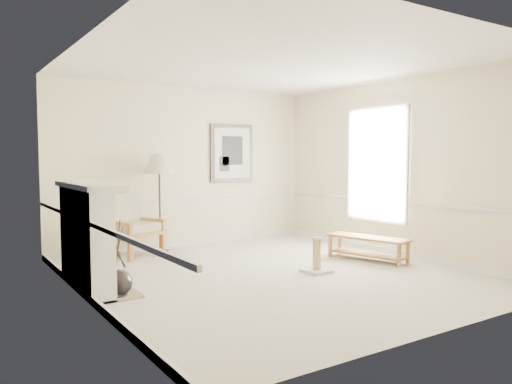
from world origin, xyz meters
TOP-DOWN VIEW (x-y plane):
  - ground at (0.00, 0.00)m, footprint 5.50×5.50m
  - room at (0.14, 0.08)m, footprint 5.04×5.54m
  - fireplace at (-2.34, 0.60)m, footprint 0.64×1.64m
  - floor_vase at (-2.15, 0.01)m, footprint 0.31×0.31m
  - armchair at (-1.20, 2.44)m, footprint 1.00×1.04m
  - floor_lamp at (-0.66, 2.40)m, footprint 0.65×0.65m
  - bench at (1.82, -0.03)m, footprint 0.72×1.37m
  - scratching_post at (0.59, -0.25)m, footprint 0.36×0.36m

SIDE VIEW (x-z plane):
  - ground at x=0.00m, z-range 0.00..0.00m
  - scratching_post at x=0.59m, z-range -0.09..0.41m
  - floor_vase at x=-2.15m, z-range -0.29..0.62m
  - bench at x=1.82m, z-range 0.06..0.44m
  - armchair at x=-1.20m, z-range 0.04..1.06m
  - fireplace at x=-2.34m, z-range -0.01..1.30m
  - floor_lamp at x=-0.66m, z-range 0.63..2.30m
  - room at x=0.14m, z-range 0.41..3.33m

